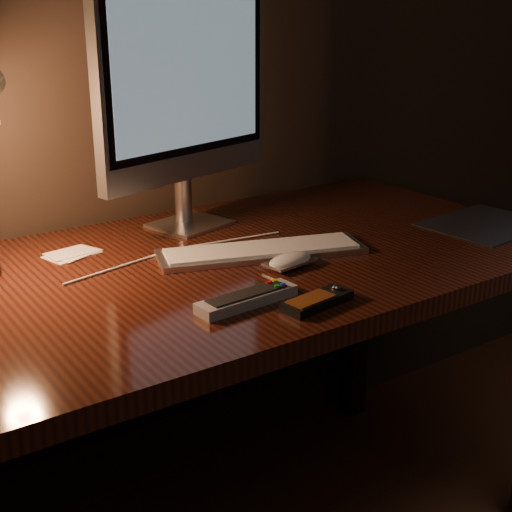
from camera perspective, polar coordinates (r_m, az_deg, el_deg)
desk at (r=1.51m, az=-6.48°, el=-4.67°), size 1.60×0.75×0.75m
monitor at (r=1.59m, az=-5.56°, el=12.96°), size 0.48×0.18×0.52m
keyboard at (r=1.46m, az=0.45°, el=0.43°), size 0.44×0.24×0.02m
mousepad at (r=1.74m, az=17.88°, el=2.45°), size 0.29×0.24×0.00m
mouse at (r=1.39m, az=2.74°, el=-0.52°), size 0.11×0.07×0.02m
media_remote at (r=1.22m, az=4.92°, el=-3.57°), size 0.14×0.07×0.03m
tv_remote at (r=1.22m, az=-0.73°, el=-3.42°), size 0.19×0.06×0.02m
papers at (r=1.50m, az=-14.51°, el=0.18°), size 0.12×0.09×0.01m
cable at (r=1.46m, az=-6.12°, el=0.15°), size 0.50×0.02×0.00m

